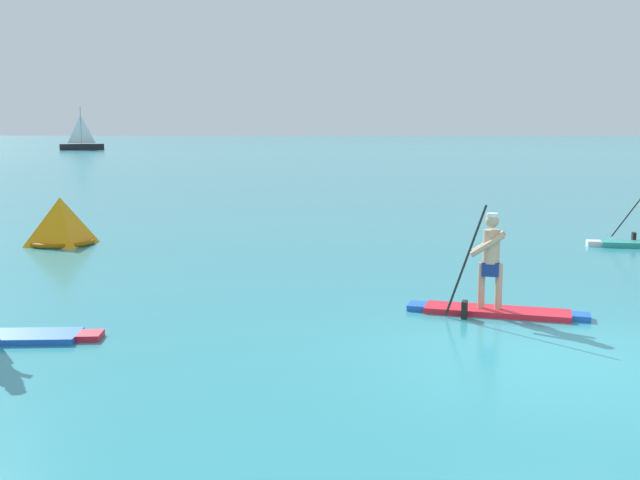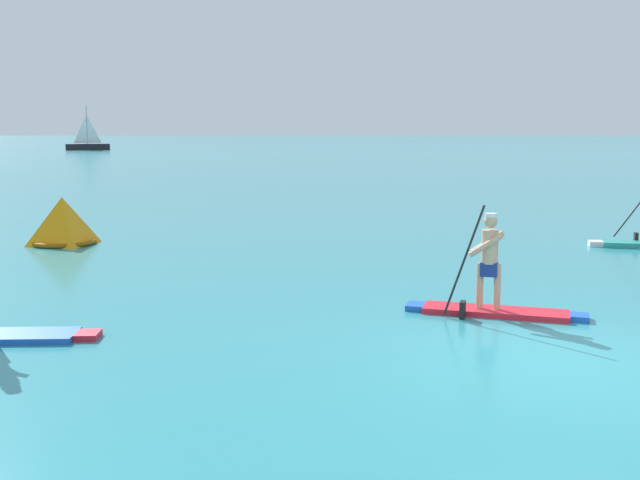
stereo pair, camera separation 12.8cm
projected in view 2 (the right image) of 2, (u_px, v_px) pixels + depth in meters
ground at (553, 361)px, 9.74m from camera, size 440.00×440.00×0.00m
paddleboarder_mid_center at (491, 290)px, 12.10m from camera, size 2.82×1.13×1.82m
race_marker_buoy at (63, 223)px, 19.32m from camera, size 1.87×1.87×1.18m
sailboat_left_horizon at (88, 145)px, 94.65m from camera, size 5.34×3.05×5.34m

